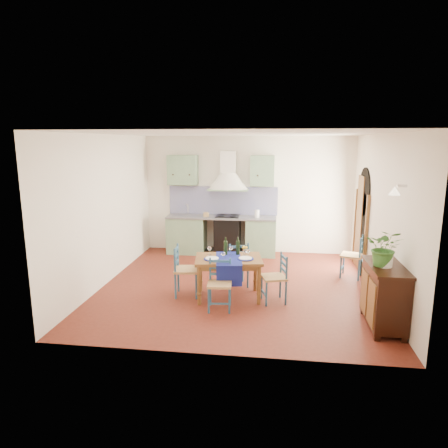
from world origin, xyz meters
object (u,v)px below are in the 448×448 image
Objects in this scene: dining_table at (229,262)px; sideboard at (384,294)px; potted_plant at (385,248)px; chair_near at (220,284)px.

dining_table is 1.16× the size of sideboard.
potted_plant is (-0.05, -0.04, 0.69)m from sideboard.
dining_table reaches higher than sideboard.
chair_near is 2.54m from potted_plant.
potted_plant is at bearing -145.18° from sideboard.
chair_near is (-0.09, -0.49, -0.21)m from dining_table.
potted_plant reaches higher than dining_table.
sideboard reaches higher than chair_near.
potted_plant is (2.30, -0.86, 0.57)m from dining_table.
chair_near is 1.51× the size of potted_plant.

